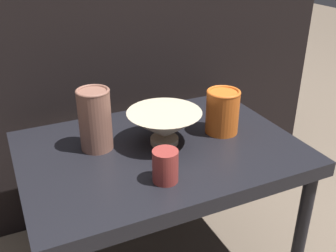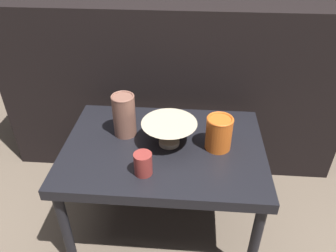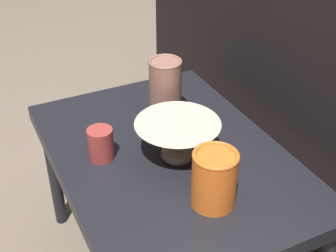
{
  "view_description": "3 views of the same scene",
  "coord_description": "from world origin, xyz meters",
  "px_view_note": "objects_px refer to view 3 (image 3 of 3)",
  "views": [
    {
      "loc": [
        -0.37,
        -0.84,
        0.94
      ],
      "look_at": [
        0.02,
        -0.01,
        0.48
      ],
      "focal_mm": 42.0,
      "sensor_mm": 36.0,
      "label": 1
    },
    {
      "loc": [
        0.09,
        -0.94,
        1.16
      ],
      "look_at": [
        0.01,
        0.02,
        0.5
      ],
      "focal_mm": 35.0,
      "sensor_mm": 36.0,
      "label": 2
    },
    {
      "loc": [
        0.81,
        -0.4,
        1.09
      ],
      "look_at": [
        -0.0,
        -0.0,
        0.5
      ],
      "focal_mm": 50.0,
      "sensor_mm": 36.0,
      "label": 3
    }
  ],
  "objects_px": {
    "vase_colorful_right": "(214,178)",
    "cup": "(101,144)",
    "bowl": "(178,137)",
    "vase_textured_left": "(165,88)"
  },
  "relations": [
    {
      "from": "bowl",
      "to": "vase_textured_left",
      "type": "height_order",
      "value": "vase_textured_left"
    },
    {
      "from": "vase_colorful_right",
      "to": "bowl",
      "type": "bearing_deg",
      "value": 177.81
    },
    {
      "from": "bowl",
      "to": "vase_textured_left",
      "type": "distance_m",
      "value": 0.18
    },
    {
      "from": "vase_textured_left",
      "to": "vase_colorful_right",
      "type": "relative_size",
      "value": 1.31
    },
    {
      "from": "bowl",
      "to": "vase_colorful_right",
      "type": "xyz_separation_m",
      "value": [
        0.18,
        -0.01,
        0.01
      ]
    },
    {
      "from": "vase_colorful_right",
      "to": "cup",
      "type": "height_order",
      "value": "vase_colorful_right"
    },
    {
      "from": "vase_colorful_right",
      "to": "cup",
      "type": "xyz_separation_m",
      "value": [
        -0.25,
        -0.16,
        -0.03
      ]
    },
    {
      "from": "bowl",
      "to": "vase_textured_left",
      "type": "xyz_separation_m",
      "value": [
        -0.17,
        0.05,
        0.03
      ]
    },
    {
      "from": "bowl",
      "to": "cup",
      "type": "xyz_separation_m",
      "value": [
        -0.07,
        -0.16,
        -0.01
      ]
    },
    {
      "from": "bowl",
      "to": "vase_colorful_right",
      "type": "distance_m",
      "value": 0.18
    }
  ]
}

